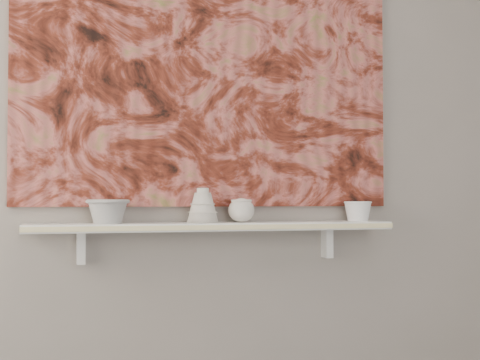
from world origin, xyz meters
name	(u,v)px	position (x,y,z in m)	size (l,w,h in m)	color
wall_back	(209,115)	(0.00, 1.60, 1.35)	(3.60, 3.60, 0.00)	gray
shelf	(215,227)	(0.00, 1.51, 0.92)	(1.40, 0.18, 0.03)	silver
shelf_stripe	(221,227)	(0.00, 1.41, 0.92)	(1.40, 0.01, 0.02)	beige
bracket_left	(81,248)	(-0.49, 1.57, 0.84)	(0.03, 0.06, 0.12)	silver
bracket_right	(327,243)	(0.49, 1.57, 0.84)	(0.03, 0.06, 0.12)	silver
painting	(210,67)	(0.00, 1.59, 1.54)	(1.50, 0.03, 1.10)	maroon
house_motif	(317,147)	(0.45, 1.57, 1.23)	(0.09, 0.00, 0.08)	black
bowl_grey	(108,211)	(-0.40, 1.51, 0.98)	(0.16, 0.16, 0.09)	gray
cup_cream	(241,210)	(0.11, 1.51, 0.98)	(0.10, 0.10, 0.09)	silver
bell_vessel	(203,205)	(-0.05, 1.51, 1.00)	(0.12, 0.12, 0.13)	beige
bowl_white	(358,211)	(0.60, 1.51, 0.97)	(0.11, 0.11, 0.08)	silver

